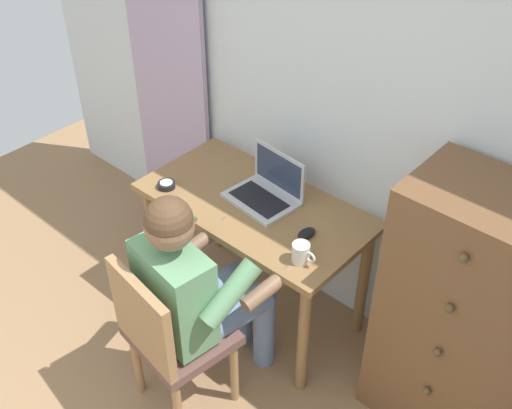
{
  "coord_description": "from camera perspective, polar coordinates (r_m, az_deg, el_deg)",
  "views": [
    {
      "loc": [
        1.22,
        0.02,
        2.61
      ],
      "look_at": [
        -0.29,
        1.73,
        0.84
      ],
      "focal_mm": 43.47,
      "sensor_mm": 36.0,
      "label": 1
    }
  ],
  "objects": [
    {
      "name": "coffee_mug",
      "position": [
        2.71,
        4.18,
        -4.48
      ],
      "size": [
        0.12,
        0.08,
        0.09
      ],
      "color": "silver",
      "rests_on": "desk"
    },
    {
      "name": "chair",
      "position": [
        2.8,
        -8.13,
        -11.73
      ],
      "size": [
        0.47,
        0.45,
        0.88
      ],
      "color": "brown",
      "rests_on": "ground_plane"
    },
    {
      "name": "laptop",
      "position": [
        3.06,
        1.01,
        1.37
      ],
      "size": [
        0.36,
        0.28,
        0.24
      ],
      "color": "#B7BABF",
      "rests_on": "desk"
    },
    {
      "name": "person_seated",
      "position": [
        2.73,
        -5.31,
        -7.39
      ],
      "size": [
        0.58,
        0.62,
        1.2
      ],
      "color": "#6B84AD",
      "rests_on": "ground_plane"
    },
    {
      "name": "dresser",
      "position": [
        2.78,
        18.67,
        -9.93
      ],
      "size": [
        0.65,
        0.47,
        1.27
      ],
      "color": "brown",
      "rests_on": "ground_plane"
    },
    {
      "name": "curtain_panel",
      "position": [
        3.65,
        -8.13,
        12.51
      ],
      "size": [
        0.6,
        0.03,
        2.14
      ],
      "primitive_type": "cube",
      "color": "#B29EBC",
      "rests_on": "ground_plane"
    },
    {
      "name": "computer_mouse",
      "position": [
        2.86,
        4.68,
        -2.66
      ],
      "size": [
        0.07,
        0.11,
        0.03
      ],
      "primitive_type": "ellipsoid",
      "rotation": [
        0.0,
        0.0,
        -0.11
      ],
      "color": "black",
      "rests_on": "desk"
    },
    {
      "name": "wall_back",
      "position": [
        2.84,
        10.9,
        8.58
      ],
      "size": [
        4.8,
        0.05,
        2.5
      ],
      "primitive_type": "cube",
      "color": "silver",
      "rests_on": "ground_plane"
    },
    {
      "name": "desk",
      "position": [
        3.13,
        -0.15,
        -1.51
      ],
      "size": [
        1.17,
        0.61,
        0.74
      ],
      "color": "olive",
      "rests_on": "ground_plane"
    },
    {
      "name": "desk_clock",
      "position": [
        3.19,
        -8.24,
        1.8
      ],
      "size": [
        0.09,
        0.09,
        0.03
      ],
      "color": "black",
      "rests_on": "desk"
    }
  ]
}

